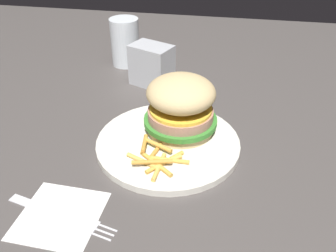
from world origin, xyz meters
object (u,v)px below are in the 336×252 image
Objects in this scene: plate at (168,143)px; fork at (61,214)px; napkin_dispenser at (152,65)px; drink_glass at (125,45)px; sandwich at (181,105)px; fries_pile at (157,158)px; napkin at (60,215)px.

plate reaches higher than fork.
fork is 1.86× the size of napkin_dispenser.
plate is at bearing 131.82° from napkin_dispenser.
fork is at bearing 96.00° from drink_glass.
sandwich is 1.22× the size of fries_pile.
fries_pile is 0.62× the size of fork.
fries_pile reaches higher than plate.
drink_glass reaches higher than napkin.
fork is (0.11, 0.13, -0.01)m from fries_pile.
napkin is 0.94× the size of drink_glass.
napkin is at bearing 57.41° from plate.
sandwich is 1.42× the size of napkin_dispenser.
napkin_dispenser is at bearing -70.68° from plate.
fries_pile is at bearing 83.42° from plate.
drink_glass is (0.17, -0.33, 0.05)m from plate.
fries_pile is at bearing 76.69° from sandwich.
napkin_dispenser is at bearing -63.39° from sandwich.
drink_glass is at bearing -57.25° from sandwich.
plate is 2.33× the size of fries_pile.
fries_pile is (0.01, 0.06, 0.01)m from plate.
sandwich is 0.27m from napkin.
fork is 0.42m from napkin_dispenser.
fries_pile is 0.30m from napkin_dispenser.
fries_pile is 0.92× the size of drink_glass.
drink_glass reaches higher than fries_pile.
fork is (0.13, 0.22, -0.06)m from sandwich.
napkin is 0.00m from fork.
fork is 0.51m from drink_glass.
drink_glass is (0.05, -0.51, 0.05)m from napkin.
napkin_dispenser reaches higher than fries_pile.
fries_pile reaches higher than napkin.
drink_glass is (0.19, -0.29, -0.01)m from sandwich.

